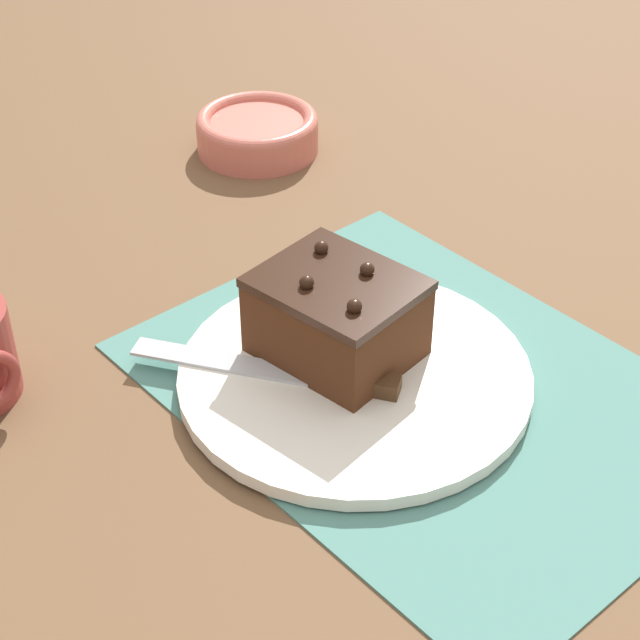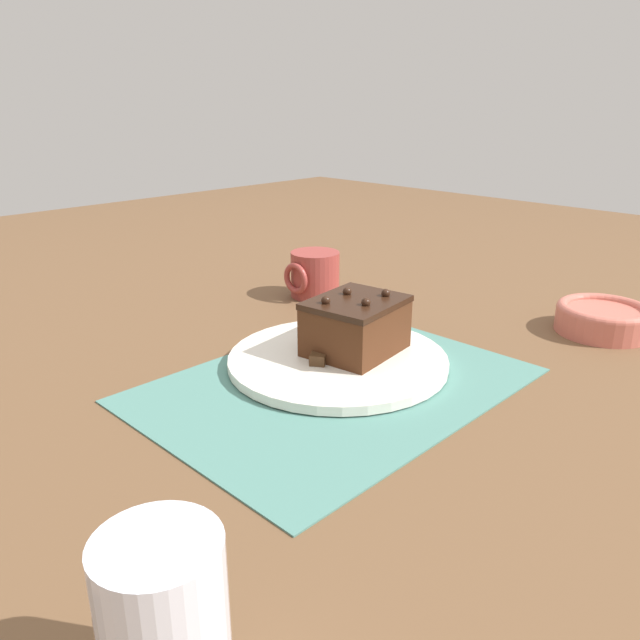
# 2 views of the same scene
# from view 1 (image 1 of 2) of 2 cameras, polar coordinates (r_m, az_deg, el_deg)

# --- Properties ---
(ground_plane) EXTENTS (3.00, 3.00, 0.00)m
(ground_plane) POSITION_cam_1_polar(r_m,az_deg,el_deg) (0.88, 5.58, -3.87)
(ground_plane) COLOR brown
(placemat_woven) EXTENTS (0.46, 0.34, 0.00)m
(placemat_woven) POSITION_cam_1_polar(r_m,az_deg,el_deg) (0.88, 5.58, -3.78)
(placemat_woven) COLOR slate
(placemat_woven) RESTS_ON ground_plane
(cake_plate) EXTENTS (0.29, 0.29, 0.01)m
(cake_plate) POSITION_cam_1_polar(r_m,az_deg,el_deg) (0.88, 1.86, -3.01)
(cake_plate) COLOR white
(cake_plate) RESTS_ON placemat_woven
(chocolate_cake) EXTENTS (0.14, 0.12, 0.08)m
(chocolate_cake) POSITION_cam_1_polar(r_m,az_deg,el_deg) (0.87, 0.90, 0.22)
(chocolate_cake) COLOR #472614
(chocolate_cake) RESTS_ON cake_plate
(serving_knife) EXTENTS (0.20, 0.14, 0.01)m
(serving_knife) POSITION_cam_1_polar(r_m,az_deg,el_deg) (0.86, -0.57, -2.89)
(serving_knife) COLOR #472D19
(serving_knife) RESTS_ON cake_plate
(small_bowl) EXTENTS (0.14, 0.14, 0.04)m
(small_bowl) POSITION_cam_1_polar(r_m,az_deg,el_deg) (1.22, -3.35, 10.02)
(small_bowl) COLOR #C66656
(small_bowl) RESTS_ON ground_plane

